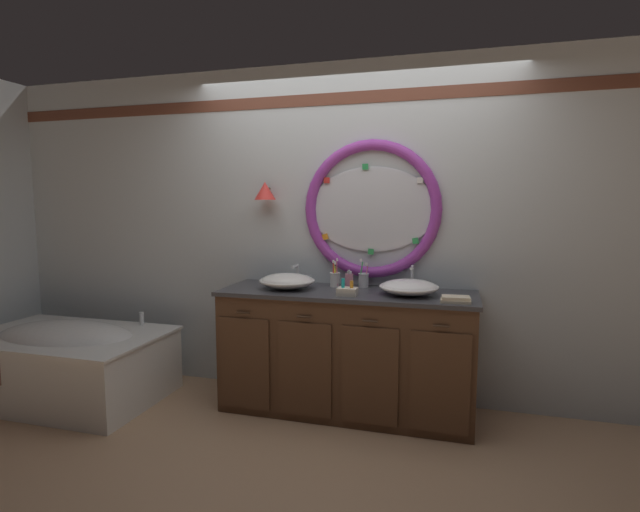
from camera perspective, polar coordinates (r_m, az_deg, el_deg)
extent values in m
plane|color=tan|center=(3.54, 1.48, -19.37)|extent=(14.00, 14.00, 0.00)
cube|color=silver|center=(3.77, 3.77, 2.78)|extent=(6.40, 0.08, 2.60)
cube|color=brown|center=(3.80, 3.74, 18.29)|extent=(6.27, 0.01, 0.09)
ellipsoid|color=silver|center=(3.67, 6.15, 5.53)|extent=(0.97, 0.02, 0.64)
torus|color=purple|center=(3.67, 6.13, 5.53)|extent=(1.05, 0.08, 1.05)
cube|color=yellow|center=(3.61, 13.72, 5.50)|extent=(0.05, 0.01, 0.05)
cube|color=silver|center=(3.62, 11.84, 8.82)|extent=(0.05, 0.01, 0.05)
cube|color=green|center=(3.68, 5.42, 10.54)|extent=(0.05, 0.01, 0.05)
cube|color=red|center=(3.74, 0.82, 9.00)|extent=(0.04, 0.01, 0.04)
cube|color=teal|center=(3.77, -1.15, 5.24)|extent=(0.05, 0.01, 0.05)
cube|color=orange|center=(3.75, 0.63, 2.31)|extent=(0.05, 0.01, 0.05)
cube|color=green|center=(3.68, 6.08, 0.51)|extent=(0.05, 0.01, 0.05)
cube|color=green|center=(3.63, 11.30, 1.78)|extent=(0.05, 0.01, 0.05)
cylinder|color=#4C3823|center=(3.88, -6.29, 8.00)|extent=(0.02, 0.09, 0.02)
cone|color=red|center=(3.83, -6.57, 7.72)|extent=(0.17, 0.17, 0.14)
cube|color=brown|center=(3.60, 3.16, -11.46)|extent=(1.81, 0.59, 0.87)
cube|color=#38383D|center=(3.49, 3.21, -4.42)|extent=(1.85, 0.62, 0.03)
cube|color=#38383D|center=(3.77, 4.14, -4.75)|extent=(1.81, 0.02, 0.11)
cube|color=brown|center=(3.55, -8.99, -12.53)|extent=(0.38, 0.02, 0.66)
cylinder|color=#422D1E|center=(3.43, -9.19, -6.69)|extent=(0.10, 0.01, 0.01)
cube|color=brown|center=(3.39, -1.84, -13.36)|extent=(0.38, 0.02, 0.66)
cylinder|color=#422D1E|center=(3.27, -1.93, -7.27)|extent=(0.10, 0.01, 0.01)
cube|color=brown|center=(3.29, 5.92, -14.03)|extent=(0.38, 0.02, 0.66)
cylinder|color=#422D1E|center=(3.17, 5.96, -7.76)|extent=(0.10, 0.01, 0.01)
cube|color=brown|center=(3.25, 14.06, -14.46)|extent=(0.38, 0.02, 0.66)
cylinder|color=#422D1E|center=(3.13, 14.25, -8.13)|extent=(0.10, 0.01, 0.01)
cube|color=white|center=(4.34, -27.84, -11.49)|extent=(1.47, 0.91, 0.52)
ellipsoid|color=white|center=(4.28, -27.99, -8.83)|extent=(1.20, 0.71, 0.28)
cube|color=white|center=(4.27, -28.02, -8.31)|extent=(1.50, 0.94, 0.02)
cylinder|color=silver|center=(4.30, -20.47, -6.99)|extent=(0.04, 0.04, 0.11)
cylinder|color=silver|center=(4.28, -27.99, -8.83)|extent=(0.04, 0.04, 0.01)
ellipsoid|color=white|center=(3.57, -3.94, -3.00)|extent=(0.40, 0.33, 0.11)
torus|color=white|center=(3.57, -3.94, -2.95)|extent=(0.42, 0.42, 0.02)
cylinder|color=silver|center=(3.57, -3.94, -2.95)|extent=(0.03, 0.03, 0.01)
ellipsoid|color=white|center=(3.38, 10.55, -3.68)|extent=(0.39, 0.34, 0.11)
torus|color=white|center=(3.38, 10.56, -3.63)|extent=(0.41, 0.41, 0.02)
cylinder|color=silver|center=(3.38, 10.56, -3.63)|extent=(0.03, 0.03, 0.01)
cylinder|color=silver|center=(3.81, -2.67, -3.11)|extent=(0.05, 0.05, 0.02)
cylinder|color=silver|center=(3.80, -2.68, -2.05)|extent=(0.02, 0.02, 0.12)
sphere|color=silver|center=(3.79, -2.68, -1.13)|extent=(0.03, 0.03, 0.03)
cylinder|color=silver|center=(3.73, -2.98, -1.25)|extent=(0.02, 0.12, 0.02)
cylinder|color=silver|center=(3.83, -3.91, -2.75)|extent=(0.04, 0.04, 0.06)
cylinder|color=silver|center=(3.78, -1.42, -2.87)|extent=(0.04, 0.04, 0.06)
cube|color=silver|center=(3.83, -3.91, -2.25)|extent=(0.05, 0.01, 0.01)
cube|color=silver|center=(3.77, -1.42, -2.36)|extent=(0.05, 0.01, 0.01)
cylinder|color=silver|center=(3.63, 10.91, -3.70)|extent=(0.05, 0.05, 0.02)
cylinder|color=silver|center=(3.61, 10.93, -2.40)|extent=(0.02, 0.02, 0.15)
sphere|color=silver|center=(3.60, 10.96, -1.25)|extent=(0.03, 0.03, 0.03)
cylinder|color=silver|center=(3.55, 10.89, -1.35)|extent=(0.02, 0.10, 0.02)
cylinder|color=silver|center=(3.63, 9.73, -3.34)|extent=(0.04, 0.04, 0.06)
cylinder|color=silver|center=(3.62, 12.10, -3.43)|extent=(0.04, 0.04, 0.06)
cube|color=silver|center=(3.63, 9.74, -2.81)|extent=(0.05, 0.01, 0.01)
cube|color=silver|center=(3.61, 12.12, -2.90)|extent=(0.05, 0.01, 0.01)
cylinder|color=white|center=(3.65, 1.77, -2.86)|extent=(0.07, 0.07, 0.10)
torus|color=white|center=(3.64, 1.78, -2.05)|extent=(0.08, 0.08, 0.01)
cylinder|color=pink|center=(3.63, 2.04, -2.07)|extent=(0.02, 0.04, 0.18)
cube|color=white|center=(3.61, 2.05, -0.44)|extent=(0.02, 0.02, 0.03)
cylinder|color=yellow|center=(3.65, 1.77, -2.25)|extent=(0.03, 0.04, 0.15)
cube|color=white|center=(3.64, 1.78, -0.88)|extent=(0.02, 0.02, 0.03)
cylinder|color=#E0383D|center=(3.64, 1.59, -2.16)|extent=(0.01, 0.01, 0.17)
cube|color=white|center=(3.63, 1.60, -0.65)|extent=(0.01, 0.02, 0.02)
cylinder|color=yellow|center=(3.63, 1.78, -2.26)|extent=(0.02, 0.03, 0.16)
cube|color=white|center=(3.61, 1.78, -0.82)|extent=(0.02, 0.02, 0.02)
cylinder|color=silver|center=(3.64, 5.21, -2.92)|extent=(0.07, 0.07, 0.10)
torus|color=silver|center=(3.63, 5.22, -2.13)|extent=(0.08, 0.08, 0.01)
cylinder|color=pink|center=(3.63, 5.52, -2.35)|extent=(0.03, 0.01, 0.15)
cube|color=white|center=(3.62, 5.54, -0.98)|extent=(0.02, 0.02, 0.02)
cylinder|color=green|center=(3.63, 4.88, -2.10)|extent=(0.03, 0.03, 0.18)
cube|color=white|center=(3.62, 4.89, -0.50)|extent=(0.02, 0.02, 0.02)
cylinder|color=pink|center=(3.55, 3.50, -3.03)|extent=(0.06, 0.06, 0.11)
cylinder|color=silver|center=(3.54, 3.50, -1.96)|extent=(0.04, 0.04, 0.02)
cylinder|color=silver|center=(3.52, 3.44, -1.77)|extent=(0.01, 0.04, 0.01)
cube|color=beige|center=(3.21, 15.85, -5.16)|extent=(0.19, 0.12, 0.02)
cube|color=beige|center=(3.20, 15.86, -4.80)|extent=(0.18, 0.13, 0.02)
cube|color=beige|center=(3.32, 3.27, -4.25)|extent=(0.13, 0.11, 0.05)
cylinder|color=#19ADB2|center=(3.31, 2.76, -3.24)|extent=(0.02, 0.02, 0.06)
cylinder|color=orange|center=(3.30, 3.79, -3.39)|extent=(0.02, 0.02, 0.05)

